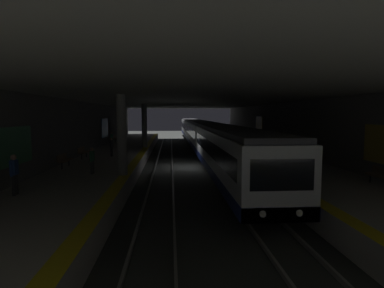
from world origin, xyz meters
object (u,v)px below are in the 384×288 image
person_standing_far (111,146)px  backpack_on_floor (297,162)px  bench_left_near (381,175)px  bench_left_far (251,138)px  bench_right_mid (83,151)px  pillar_near (122,135)px  bench_left_mid (294,150)px  metro_train (201,134)px  person_waiting_near (14,173)px  person_boarding (112,139)px  suitcase_rolling (91,156)px  bench_right_far (116,138)px  bench_right_near (64,159)px  pillar_far (144,126)px  trash_bin (312,160)px  person_walking_mid (92,160)px

person_standing_far → backpack_on_floor: size_ratio=3.85×
bench_left_near → bench_left_far: bearing=0.0°
bench_right_mid → pillar_near: bearing=-149.7°
pillar_near → bench_left_mid: bearing=-61.2°
metro_train → person_waiting_near: 27.49m
person_standing_far → person_boarding: bearing=10.3°
bench_right_mid → suitcase_rolling: size_ratio=1.69×
bench_right_far → person_boarding: bearing=-173.2°
bench_left_near → bench_right_near: same height
bench_right_near → person_boarding: bearing=-4.0°
pillar_far → bench_right_far: size_ratio=2.68×
bench_right_far → suitcase_rolling: size_ratio=1.69×
person_boarding → pillar_far: bearing=-85.2°
bench_right_mid → backpack_on_floor: bench_right_mid is taller
pillar_near → suitcase_rolling: (5.90, 3.21, -1.92)m
pillar_near → bench_left_near: (-3.59, -12.88, -1.75)m
bench_left_near → backpack_on_floor: bench_left_near is taller
person_standing_far → bench_right_far: bearing=8.6°
metro_train → trash_bin: bearing=-163.5°
metro_train → person_boarding: 11.78m
bench_left_near → bench_left_mid: bearing=0.0°
bench_right_near → person_waiting_near: size_ratio=0.98×
pillar_near → person_waiting_near: bearing=137.3°
bench_left_mid → backpack_on_floor: bearing=160.8°
bench_right_far → pillar_far: bearing=-147.9°
person_waiting_near → bench_left_near: bearing=-87.9°
bench_left_near → person_walking_mid: bearing=74.6°
bench_left_near → trash_bin: bearing=7.2°
pillar_near → bench_left_far: size_ratio=2.68×
person_boarding → person_walking_mid: bearing=-173.8°
pillar_far → bench_right_far: (6.68, 4.18, -1.75)m
person_waiting_near → person_walking_mid: 5.11m
bench_right_near → bench_left_near: bearing=-110.6°
person_walking_mid → person_standing_far: size_ratio=0.99×
metro_train → person_standing_far: 15.76m
person_standing_far → person_waiting_near: bearing=171.8°
bench_right_far → person_standing_far: (-13.75, -2.07, 0.30)m
pillar_far → person_standing_far: 7.52m
bench_left_mid → bench_left_far: bearing=0.0°
bench_right_near → backpack_on_floor: size_ratio=4.25×
bench_right_far → trash_bin: bearing=-140.1°
bench_right_far → person_boarding: size_ratio=1.04×
pillar_near → suitcase_rolling: size_ratio=4.53×
suitcase_rolling → bench_left_mid: bearing=-85.8°
metro_train → bench_left_near: metro_train is taller
bench_right_far → bench_right_mid: bearing=180.0°
person_walking_mid → backpack_on_floor: 13.34m
person_standing_far → bench_left_mid: bearing=-93.7°
person_standing_far → bench_right_mid: bearing=113.3°
backpack_on_floor → trash_bin: (-0.39, -0.81, 0.23)m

